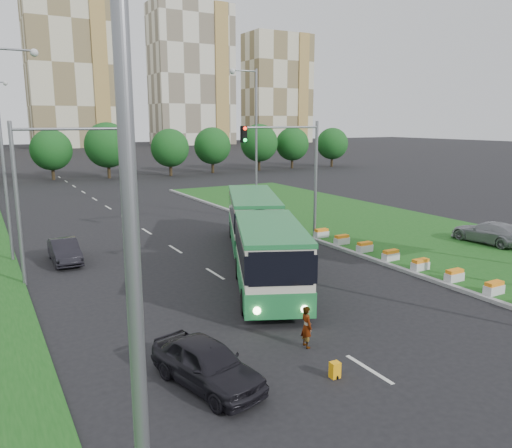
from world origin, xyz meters
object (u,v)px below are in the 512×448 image
car_median (489,232)px  pedestrian (307,327)px  traffic_mast_left (51,176)px  articulated_bus (253,234)px  traffic_mast_median (296,162)px  car_left_far (65,251)px  shopping_trolley (335,370)px  car_left_near (207,363)px

car_median → pedestrian: 20.19m
traffic_mast_left → articulated_bus: traffic_mast_left is taller
traffic_mast_median → pedestrian: 16.74m
car_left_far → shopping_trolley: bearing=-73.3°
traffic_mast_left → car_left_far: bearing=76.3°
articulated_bus → car_left_far: articulated_bus is taller
car_left_near → shopping_trolley: car_left_near is taller
traffic_mast_median → traffic_mast_left: 15.19m
traffic_mast_left → shopping_trolley: (6.06, -14.87, -5.09)m
traffic_mast_median → car_left_near: bearing=-131.8°
articulated_bus → shopping_trolley: bearing=-83.0°
traffic_mast_left → car_median: size_ratio=1.62×
car_left_near → car_left_far: size_ratio=1.03×
articulated_bus → shopping_trolley: 12.96m
car_left_far → pedestrian: (5.76, -15.85, 0.10)m
car_median → car_left_far: bearing=-24.0°
car_left_near → car_median: car_median is taller
car_left_near → car_median: 24.40m
traffic_mast_left → pedestrian: (6.55, -12.61, -4.58)m
car_left_far → articulated_bus: bearing=-32.1°
pedestrian → car_left_far: bearing=26.2°
articulated_bus → car_left_far: (-9.14, 5.84, -1.15)m
articulated_bus → car_median: size_ratio=3.66×
traffic_mast_median → pedestrian: (-8.61, -13.61, -4.58)m
traffic_mast_left → pedestrian: bearing=-62.6°
traffic_mast_median → traffic_mast_left: bearing=-176.2°
car_left_far → car_median: car_median is taller
shopping_trolley → pedestrian: bearing=80.5°
traffic_mast_median → car_median: (10.50, -7.09, -4.48)m
traffic_mast_left → car_left_far: (0.79, 3.24, -4.68)m
traffic_mast_left → traffic_mast_median: bearing=3.8°
traffic_mast_median → car_median: bearing=-34.0°
shopping_trolley → car_left_far: bearing=108.8°
traffic_mast_left → articulated_bus: 10.86m
car_left_far → pedestrian: 16.86m
articulated_bus → shopping_trolley: articulated_bus is taller
car_left_far → pedestrian: size_ratio=2.66×
traffic_mast_median → car_left_near: size_ratio=1.89×
articulated_bus → traffic_mast_median: bearing=59.1°
traffic_mast_left → car_left_near: (2.35, -13.31, -4.63)m
traffic_mast_median → traffic_mast_left: (-15.16, -1.00, 0.00)m
articulated_bus → shopping_trolley: (-3.87, -12.27, -1.56)m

